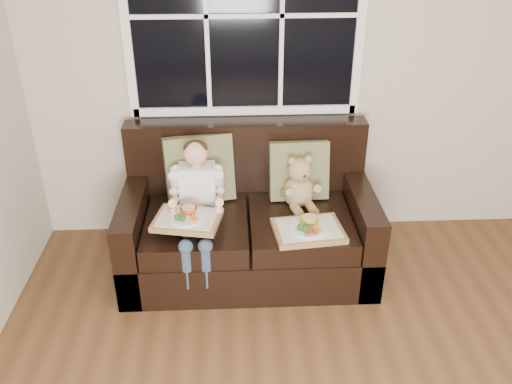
{
  "coord_description": "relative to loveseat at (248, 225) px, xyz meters",
  "views": [
    {
      "loc": [
        -0.81,
        -1.2,
        2.36
      ],
      "look_at": [
        -0.66,
        1.85,
        0.67
      ],
      "focal_mm": 38.0,
      "sensor_mm": 36.0,
      "label": 1
    }
  ],
  "objects": [
    {
      "name": "loveseat",
      "position": [
        0.0,
        0.0,
        0.0
      ],
      "size": [
        1.7,
        0.92,
        0.96
      ],
      "color": "black",
      "rests_on": "ground"
    },
    {
      "name": "tray_left",
      "position": [
        -0.39,
        -0.32,
        0.26
      ],
      "size": [
        0.46,
        0.38,
        0.09
      ],
      "rotation": [
        0.0,
        0.0,
        -0.2
      ],
      "color": "olive",
      "rests_on": "child"
    },
    {
      "name": "teddy_bear",
      "position": [
        0.35,
        0.02,
        0.29
      ],
      "size": [
        0.26,
        0.31,
        0.39
      ],
      "rotation": [
        0.0,
        0.0,
        0.22
      ],
      "color": "tan",
      "rests_on": "loveseat"
    },
    {
      "name": "pillow_left",
      "position": [
        -0.33,
        0.15,
        0.37
      ],
      "size": [
        0.5,
        0.31,
        0.48
      ],
      "rotation": [
        -0.21,
        0.0,
        0.22
      ],
      "color": "olive",
      "rests_on": "loveseat"
    },
    {
      "name": "tray_right",
      "position": [
        0.37,
        -0.34,
        0.17
      ],
      "size": [
        0.47,
        0.38,
        0.1
      ],
      "rotation": [
        0.0,
        0.0,
        0.12
      ],
      "color": "olive",
      "rests_on": "loveseat"
    },
    {
      "name": "window_back",
      "position": [
        0.0,
        0.46,
        1.34
      ],
      "size": [
        1.62,
        0.04,
        1.37
      ],
      "color": "black",
      "rests_on": "room_walls"
    },
    {
      "name": "child",
      "position": [
        -0.34,
        -0.12,
        0.32
      ],
      "size": [
        0.35,
        0.58,
        0.79
      ],
      "color": "white",
      "rests_on": "loveseat"
    },
    {
      "name": "pillow_right",
      "position": [
        0.36,
        0.15,
        0.35
      ],
      "size": [
        0.42,
        0.2,
        0.42
      ],
      "rotation": [
        -0.21,
        0.0,
        0.05
      ],
      "color": "olive",
      "rests_on": "loveseat"
    }
  ]
}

